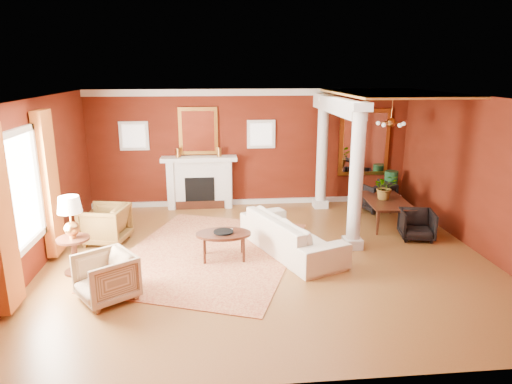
{
  "coord_description": "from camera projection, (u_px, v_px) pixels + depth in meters",
  "views": [
    {
      "loc": [
        -0.98,
        -7.77,
        3.4
      ],
      "look_at": [
        -0.18,
        0.41,
        1.15
      ],
      "focal_mm": 32.0,
      "sensor_mm": 36.0,
      "label": 1
    }
  ],
  "objects": [
    {
      "name": "ground",
      "position": [
        268.0,
        257.0,
        8.45
      ],
      "size": [
        8.0,
        8.0,
        0.0
      ],
      "primitive_type": "plane",
      "color": "brown",
      "rests_on": "ground"
    },
    {
      "name": "room_shell",
      "position": [
        268.0,
        150.0,
        7.92
      ],
      "size": [
        8.04,
        7.04,
        2.92
      ],
      "color": "#59190C",
      "rests_on": "ground"
    },
    {
      "name": "fireplace",
      "position": [
        200.0,
        182.0,
        11.34
      ],
      "size": [
        1.85,
        0.42,
        1.29
      ],
      "color": "silver",
      "rests_on": "ground"
    },
    {
      "name": "overmantel_mirror",
      "position": [
        198.0,
        131.0,
        11.14
      ],
      "size": [
        0.95,
        0.07,
        1.15
      ],
      "color": "gold",
      "rests_on": "fireplace"
    },
    {
      "name": "flank_window_left",
      "position": [
        134.0,
        136.0,
        11.03
      ],
      "size": [
        0.7,
        0.07,
        0.7
      ],
      "color": "silver",
      "rests_on": "room_shell"
    },
    {
      "name": "flank_window_right",
      "position": [
        261.0,
        134.0,
        11.33
      ],
      "size": [
        0.7,
        0.07,
        0.7
      ],
      "color": "silver",
      "rests_on": "room_shell"
    },
    {
      "name": "left_window",
      "position": [
        26.0,
        198.0,
        7.13
      ],
      "size": [
        0.21,
        2.55,
        2.6
      ],
      "color": "white",
      "rests_on": "room_shell"
    },
    {
      "name": "column_front",
      "position": [
        356.0,
        177.0,
        8.52
      ],
      "size": [
        0.36,
        0.36,
        2.8
      ],
      "color": "silver",
      "rests_on": "ground"
    },
    {
      "name": "column_back",
      "position": [
        322.0,
        151.0,
        11.11
      ],
      "size": [
        0.36,
        0.36,
        2.8
      ],
      "color": "silver",
      "rests_on": "ground"
    },
    {
      "name": "header_beam",
      "position": [
        336.0,
        105.0,
        9.74
      ],
      "size": [
        0.3,
        3.2,
        0.32
      ],
      "primitive_type": "cube",
      "color": "silver",
      "rests_on": "column_front"
    },
    {
      "name": "amber_ceiling",
      "position": [
        392.0,
        93.0,
        9.64
      ],
      "size": [
        2.3,
        3.4,
        0.04
      ],
      "primitive_type": "cube",
      "color": "gold",
      "rests_on": "room_shell"
    },
    {
      "name": "dining_mirror",
      "position": [
        364.0,
        143.0,
        11.63
      ],
      "size": [
        1.3,
        0.07,
        1.7
      ],
      "color": "gold",
      "rests_on": "room_shell"
    },
    {
      "name": "chandelier",
      "position": [
        391.0,
        123.0,
        9.86
      ],
      "size": [
        0.6,
        0.62,
        0.75
      ],
      "color": "#B47738",
      "rests_on": "room_shell"
    },
    {
      "name": "crown_trim",
      "position": [
        251.0,
        92.0,
        11.03
      ],
      "size": [
        8.0,
        0.08,
        0.16
      ],
      "primitive_type": "cube",
      "color": "silver",
      "rests_on": "room_shell"
    },
    {
      "name": "base_trim",
      "position": [
        251.0,
        202.0,
        11.76
      ],
      "size": [
        8.0,
        0.08,
        0.12
      ],
      "primitive_type": "cube",
      "color": "silver",
      "rests_on": "ground"
    },
    {
      "name": "rug",
      "position": [
        210.0,
        253.0,
        8.62
      ],
      "size": [
        4.27,
        4.88,
        0.02
      ],
      "primitive_type": "cube",
      "rotation": [
        0.0,
        0.0,
        -0.35
      ],
      "color": "maroon",
      "rests_on": "ground"
    },
    {
      "name": "sofa",
      "position": [
        291.0,
        228.0,
        8.6
      ],
      "size": [
        1.59,
        2.54,
        0.96
      ],
      "primitive_type": "imported",
      "rotation": [
        0.0,
        0.0,
        1.96
      ],
      "color": "white",
      "rests_on": "ground"
    },
    {
      "name": "armchair_leopard",
      "position": [
        105.0,
        222.0,
        9.06
      ],
      "size": [
        0.93,
        0.97,
        0.85
      ],
      "primitive_type": "imported",
      "rotation": [
        0.0,
        0.0,
        -1.78
      ],
      "color": "black",
      "rests_on": "ground"
    },
    {
      "name": "armchair_stripe",
      "position": [
        106.0,
        275.0,
        6.82
      ],
      "size": [
        1.04,
        1.05,
        0.79
      ],
      "primitive_type": "imported",
      "rotation": [
        0.0,
        0.0,
        -0.96
      ],
      "color": "tan",
      "rests_on": "ground"
    },
    {
      "name": "coffee_table",
      "position": [
        224.0,
        235.0,
        8.27
      ],
      "size": [
        1.0,
        1.0,
        0.5
      ],
      "rotation": [
        0.0,
        0.0,
        0.18
      ],
      "color": "black",
      "rests_on": "ground"
    },
    {
      "name": "coffee_book",
      "position": [
        223.0,
        225.0,
        8.3
      ],
      "size": [
        0.18,
        0.04,
        0.24
      ],
      "primitive_type": "imported",
      "rotation": [
        0.0,
        0.0,
        -0.14
      ],
      "color": "black",
      "rests_on": "coffee_table"
    },
    {
      "name": "side_table",
      "position": [
        71.0,
        223.0,
        7.59
      ],
      "size": [
        0.54,
        0.54,
        1.36
      ],
      "rotation": [
        0.0,
        0.0,
        -0.43
      ],
      "color": "black",
      "rests_on": "ground"
    },
    {
      "name": "dining_table",
      "position": [
        387.0,
        205.0,
        10.18
      ],
      "size": [
        0.67,
        1.62,
        0.88
      ],
      "primitive_type": "imported",
      "rotation": [
        0.0,
        0.0,
        1.5
      ],
      "color": "black",
      "rests_on": "ground"
    },
    {
      "name": "dining_chair_near",
      "position": [
        417.0,
        223.0,
        9.29
      ],
      "size": [
        0.75,
        0.72,
        0.66
      ],
      "primitive_type": "imported",
      "rotation": [
        0.0,
        0.0,
        -0.2
      ],
      "color": "black",
      "rests_on": "ground"
    },
    {
      "name": "dining_chair_far",
      "position": [
        375.0,
        195.0,
        11.19
      ],
      "size": [
        0.93,
        0.91,
        0.77
      ],
      "primitive_type": "imported",
      "rotation": [
        0.0,
        0.0,
        3.47
      ],
      "color": "black",
      "rests_on": "ground"
    },
    {
      "name": "green_urn",
      "position": [
        390.0,
        192.0,
        11.57
      ],
      "size": [
        0.38,
        0.38,
        0.9
      ],
      "color": "#154321",
      "rests_on": "ground"
    },
    {
      "name": "potted_plant",
      "position": [
        386.0,
        175.0,
        10.04
      ],
      "size": [
        0.58,
        0.63,
        0.44
      ],
      "primitive_type": "imported",
      "rotation": [
        0.0,
        0.0,
        0.14
      ],
      "color": "#26591E",
      "rests_on": "dining_table"
    }
  ]
}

